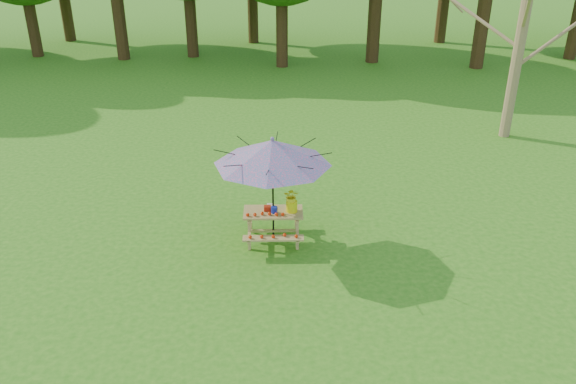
{
  "coord_description": "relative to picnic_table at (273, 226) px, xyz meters",
  "views": [
    {
      "loc": [
        1.35,
        -5.16,
        5.87
      ],
      "look_at": [
        1.53,
        4.94,
        1.1
      ],
      "focal_mm": 35.0,
      "sensor_mm": 36.0,
      "label": 1
    }
  ],
  "objects": [
    {
      "name": "flower_bucket",
      "position": [
        0.38,
        -0.0,
        0.62
      ],
      "size": [
        0.35,
        0.32,
        0.51
      ],
      "color": "yellow",
      "rests_on": "picnic_table"
    },
    {
      "name": "patio_umbrella",
      "position": [
        0.0,
        0.0,
        1.62
      ],
      "size": [
        2.51,
        2.51,
        2.26
      ],
      "color": "black",
      "rests_on": "ground"
    },
    {
      "name": "produce_bins",
      "position": [
        -0.04,
        0.03,
        0.4
      ],
      "size": [
        0.27,
        0.36,
        0.13
      ],
      "color": "#AD220D",
      "rests_on": "picnic_table"
    },
    {
      "name": "tomatoes_row",
      "position": [
        -0.15,
        -0.18,
        0.38
      ],
      "size": [
        0.77,
        0.13,
        0.07
      ],
      "primitive_type": null,
      "color": "red",
      "rests_on": "picnic_table"
    },
    {
      "name": "picnic_table",
      "position": [
        0.0,
        0.0,
        0.0
      ],
      "size": [
        1.2,
        1.32,
        0.67
      ],
      "color": "#A08148",
      "rests_on": "ground"
    }
  ]
}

